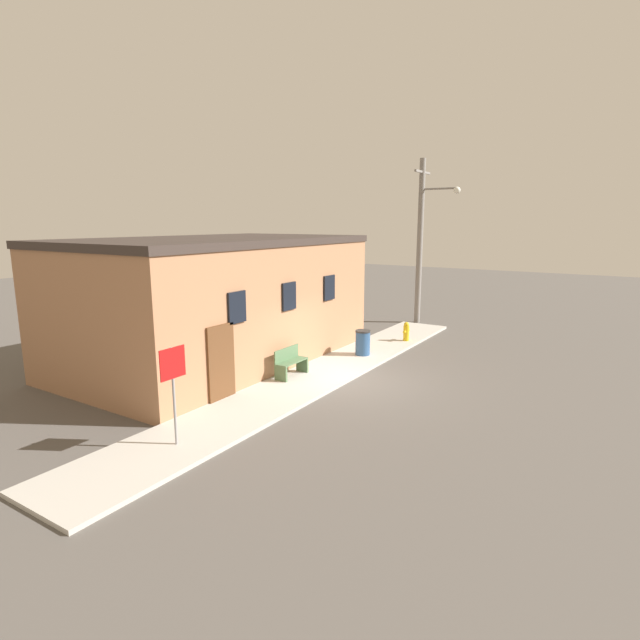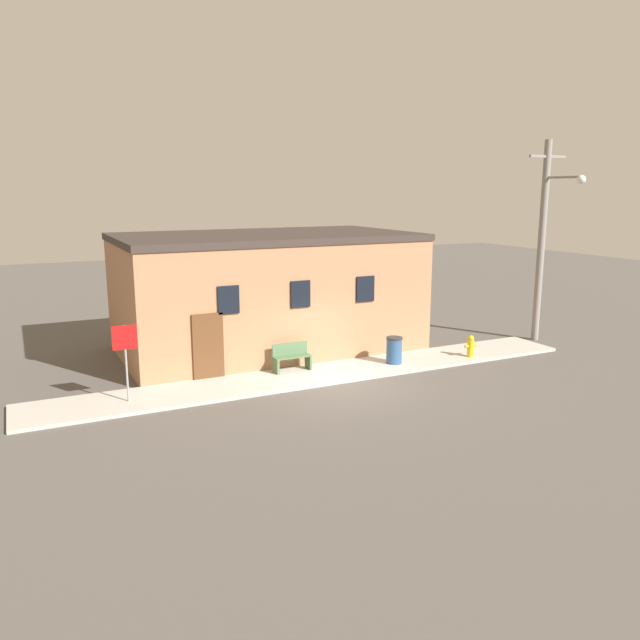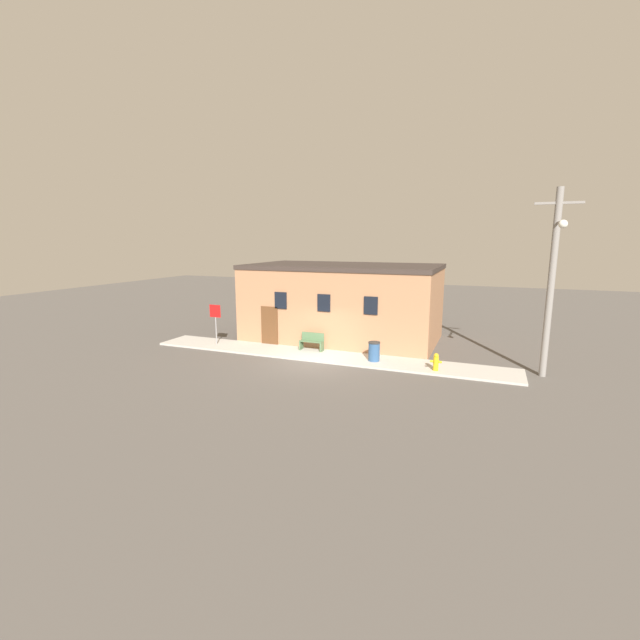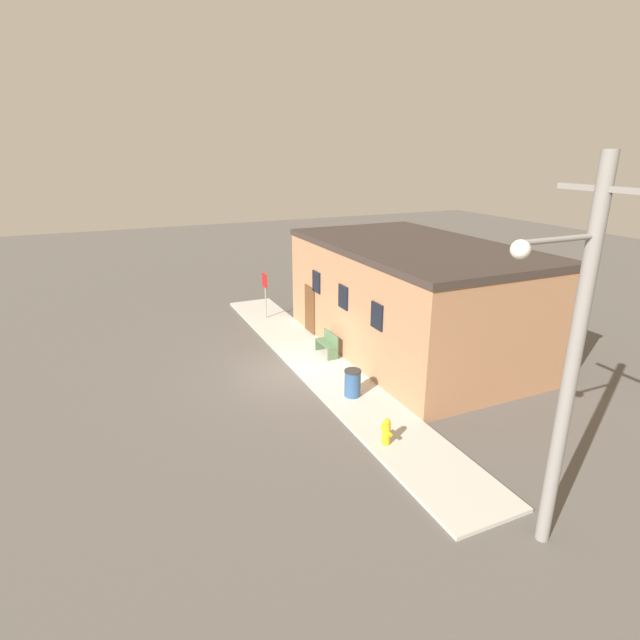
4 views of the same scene
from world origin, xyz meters
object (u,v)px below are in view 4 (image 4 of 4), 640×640
Objects in this scene: trash_bin at (353,383)px; utility_pole at (570,358)px; fire_hydrant at (386,431)px; stop_sign at (265,287)px; bench at (328,344)px.

utility_pole is at bearing 5.00° from trash_bin.
trash_bin reaches higher than fire_hydrant.
stop_sign is at bearing -177.65° from utility_pole.
stop_sign reaches higher than trash_bin.
fire_hydrant is 0.85× the size of trash_bin.
trash_bin is at bearing 170.41° from fire_hydrant.
utility_pole reaches higher than trash_bin.
utility_pole reaches higher than bench.
utility_pole is at bearing -0.59° from bench.
utility_pole reaches higher than fire_hydrant.
utility_pole is at bearing 14.61° from fire_hydrant.
trash_bin is at bearing -175.00° from utility_pole.
stop_sign is 2.40× the size of trash_bin.
trash_bin is (8.94, 0.03, -1.09)m from stop_sign.
trash_bin is 8.15m from utility_pole.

